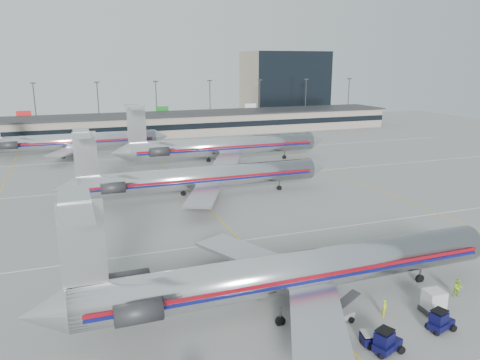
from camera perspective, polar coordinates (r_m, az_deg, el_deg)
name	(u,v)px	position (r m, az deg, el deg)	size (l,w,h in m)	color
ground	(275,275)	(48.66, 4.34, -11.44)	(260.00, 260.00, 0.00)	gray
apron_markings	(241,241)	(57.12, 0.13, -7.40)	(160.00, 0.15, 0.02)	silver
terminal	(135,125)	(140.13, -12.65, 6.50)	(162.00, 17.00, 6.25)	gray
light_mast_row	(128,103)	(153.40, -13.50, 9.13)	(163.60, 0.40, 15.28)	#38383D
distant_building	(284,85)	(186.32, 5.40, 11.48)	(30.00, 20.00, 25.00)	tan
jet_foreground	(290,272)	(41.41, 6.10, -11.09)	(44.61, 26.27, 11.68)	silver
jet_second_row	(198,178)	(73.91, -5.14, 0.30)	(44.26, 26.06, 11.58)	silver
jet_third_row	(222,146)	(99.13, -2.27, 4.14)	(47.38, 29.14, 12.95)	silver
jet_back_row	(71,141)	(114.35, -19.93, 4.48)	(43.30, 26.63, 11.84)	silver
tug_center	(386,342)	(38.18, 17.37, -18.33)	(2.67, 2.02, 1.95)	black
tug_right	(440,321)	(42.30, 23.21, -15.54)	(2.49, 1.71, 1.85)	black
cart_inner	(335,342)	(38.04, 11.49, -18.74)	(2.01, 1.73, 0.96)	black
cart_outer	(373,338)	(39.00, 15.94, -18.06)	(2.07, 1.65, 1.04)	black
uld_container	(434,302)	(44.72, 22.54, -13.52)	(2.06, 1.76, 2.04)	#2D2D30
belt_loader	(336,316)	(41.10, 11.59, -15.91)	(4.35, 2.18, 2.23)	gray
ramp_worker_near	(385,308)	(42.84, 17.21, -14.72)	(0.55, 0.36, 1.51)	#B7D714
ramp_worker_far	(458,288)	(48.40, 25.06, -11.83)	(0.85, 0.66, 1.75)	#92D313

